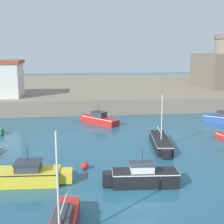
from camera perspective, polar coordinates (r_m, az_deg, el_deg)
name	(u,v)px	position (r m, az deg, el deg)	size (l,w,h in m)	color
ground_plane	(140,196)	(19.67, 5.09, -15.12)	(200.00, 200.00, 0.00)	#235670
quay_seawall	(95,89)	(61.37, -3.07, 4.20)	(120.00, 40.00, 2.07)	gray
motorboat_black_0	(143,176)	(20.87, 5.61, -11.65)	(4.99, 1.76, 2.44)	black
motorboat_red_1	(99,119)	(37.23, -2.32, -1.33)	(4.49, 4.70, 2.36)	red
motorboat_yellow_7	(28,175)	(21.80, -15.04, -11.04)	(5.47, 2.09, 2.42)	yellow
motorboat_blue_8	(224,118)	(40.04, 19.76, -1.11)	(4.80, 3.98, 2.30)	#284C9E
sailboat_black_9	(161,142)	(28.75, 8.86, -5.51)	(2.00, 6.47, 4.85)	black
mooring_buoy	(85,166)	(23.55, -5.01, -9.75)	(0.56, 0.56, 0.56)	red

